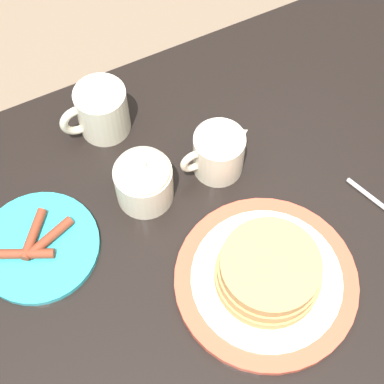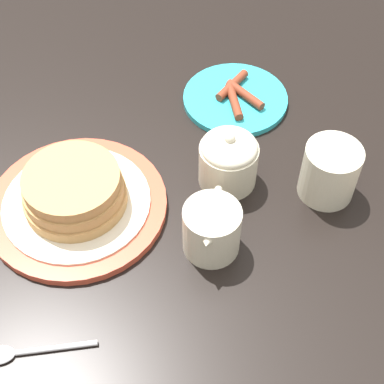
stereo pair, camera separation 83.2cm
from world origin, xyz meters
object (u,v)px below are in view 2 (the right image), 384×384
object	(u,v)px
sugar_bowl	(228,160)
spoon	(21,352)
coffee_mug	(330,170)
pancake_plate	(75,197)
creamer_pitcher	(212,229)
side_plate_bacon	(236,98)

from	to	relation	value
sugar_bowl	spoon	distance (m)	0.37
coffee_mug	spoon	world-z (taller)	coffee_mug
pancake_plate	creamer_pitcher	distance (m)	0.20
coffee_mug	sugar_bowl	bearing A→B (deg)	93.19
side_plate_bacon	coffee_mug	world-z (taller)	coffee_mug
side_plate_bacon	creamer_pitcher	distance (m)	0.29
spoon	creamer_pitcher	bearing A→B (deg)	-45.60
coffee_mug	creamer_pitcher	xyz separation A→B (m)	(-0.13, 0.15, -0.00)
pancake_plate	side_plate_bacon	bearing A→B (deg)	-35.82
coffee_mug	spoon	xyz separation A→B (m)	(-0.32, 0.34, -0.04)
coffee_mug	pancake_plate	bearing A→B (deg)	106.13
spoon	side_plate_bacon	bearing A→B (deg)	-21.36
sugar_bowl	pancake_plate	bearing A→B (deg)	114.49
coffee_mug	creamer_pitcher	bearing A→B (deg)	131.19
side_plate_bacon	spoon	bearing A→B (deg)	158.64
coffee_mug	sugar_bowl	size ratio (longest dim) A/B	1.16
side_plate_bacon	spoon	size ratio (longest dim) A/B	1.30
sugar_bowl	spoon	world-z (taller)	sugar_bowl
coffee_mug	creamer_pitcher	size ratio (longest dim) A/B	0.98
coffee_mug	sugar_bowl	world-z (taller)	sugar_bowl
pancake_plate	sugar_bowl	xyz separation A→B (m)	(0.09, -0.20, 0.02)
creamer_pitcher	spoon	distance (m)	0.27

